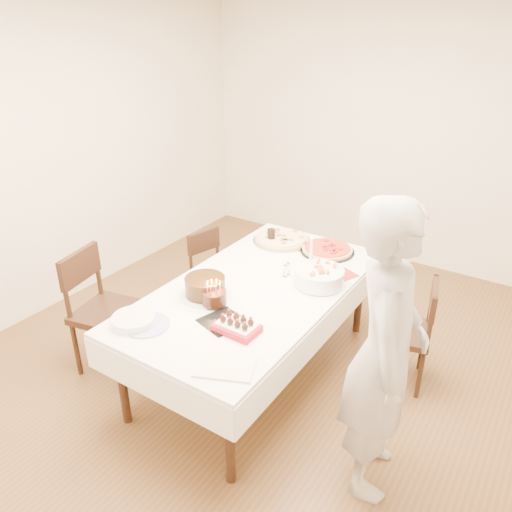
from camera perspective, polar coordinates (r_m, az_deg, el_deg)
The scene contains 22 objects.
floor at distance 4.03m, azimuth 1.36°, elevation -12.90°, with size 5.00×5.00×0.00m, color brown.
wall_back at distance 5.54m, azimuth 15.78°, elevation 12.85°, with size 4.50×0.04×2.70m, color beige.
wall_left at distance 4.86m, azimuth -21.91°, elevation 10.18°, with size 0.04×5.00×2.70m, color beige.
dining_table at distance 3.80m, azimuth -0.00°, elevation -8.47°, with size 1.14×2.14×0.75m, color white.
chair_right_savory at distance 3.85m, azimuth 16.27°, elevation -8.26°, with size 0.44×0.44×0.85m, color #331A11, non-canonical shape.
chair_left_savory at distance 4.50m, azimuth -4.57°, elevation -2.30°, with size 0.41×0.41×0.79m, color #331A11, non-canonical shape.
chair_left_dessert at distance 3.96m, azimuth -16.45°, elevation -6.23°, with size 0.50×0.50×0.97m, color #331A11, non-canonical shape.
person at distance 2.81m, azimuth 14.48°, elevation -10.73°, with size 0.65×0.43×1.78m, color #BCB7B2.
pizza_white at distance 4.31m, azimuth 2.96°, elevation 1.94°, with size 0.50×0.50×0.04m, color beige.
pizza_pepperoni at distance 4.16m, azimuth 8.15°, elevation 0.75°, with size 0.45×0.45×0.04m, color red.
red_placemat at distance 3.83m, azimuth 8.94°, elevation -2.03°, with size 0.27×0.27×0.01m, color #B21E1E.
pasta_bowl at distance 3.63m, azimuth 7.25°, elevation -2.35°, with size 0.36×0.36×0.11m, color white.
taper_candle at distance 3.69m, azimuth 6.28°, elevation -0.01°, with size 0.07×0.07×0.33m, color white.
shaker_pair at distance 3.73m, azimuth 3.33°, elevation -1.71°, with size 0.08×0.08×0.09m, color white, non-canonical shape.
cola_glass at distance 4.26m, azimuth 1.75°, elevation 2.29°, with size 0.07×0.07×0.13m, color black.
layer_cake at distance 3.48m, azimuth -5.83°, elevation -3.51°, with size 0.36×0.36×0.14m, color black.
cake_board at distance 3.23m, azimuth -3.82°, elevation -7.50°, with size 0.26×0.26×0.01m, color black.
birthday_cake at distance 3.36m, azimuth -4.83°, elevation -4.25°, with size 0.17×0.17×0.16m, color #321B0D.
strawberry_box at distance 3.12m, azimuth -2.19°, elevation -8.06°, with size 0.27×0.18×0.07m, color maroon, non-canonical shape.
box_lid at distance 2.85m, azimuth -3.59°, elevation -12.64°, with size 0.33×0.22×0.03m, color beige.
plate_stack at distance 3.28m, azimuth -13.79°, elevation -7.10°, with size 0.28×0.28×0.06m, color white.
china_plate at distance 3.26m, azimuth -12.39°, elevation -7.68°, with size 0.30×0.30×0.01m, color white.
Camera 1 is at (1.64, -2.66, 2.54)m, focal length 35.00 mm.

